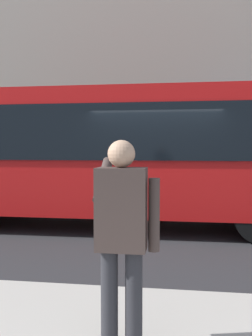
{
  "coord_description": "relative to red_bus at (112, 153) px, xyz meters",
  "views": [
    {
      "loc": [
        -0.41,
        7.63,
        1.78
      ],
      "look_at": [
        0.7,
        -0.22,
        1.35
      ],
      "focal_mm": 38.58,
      "sensor_mm": 36.0,
      "label": 1
    }
  ],
  "objects": [
    {
      "name": "pedestrian_photographer",
      "position": [
        -1.02,
        5.24,
        -0.54
      ],
      "size": [
        0.53,
        0.52,
        1.7
      ],
      "color": "#2D2D33",
      "rests_on": "sidewalk_curb"
    },
    {
      "name": "ground_plane",
      "position": [
        -1.05,
        0.43,
        -1.68
      ],
      "size": [
        60.0,
        60.0,
        0.0
      ],
      "primitive_type": "plane",
      "color": "#2B2B2D"
    },
    {
      "name": "red_bus",
      "position": [
        0.0,
        0.0,
        0.0
      ],
      "size": [
        9.05,
        2.54,
        3.08
      ],
      "color": "red",
      "rests_on": "ground_plane"
    },
    {
      "name": "building_facade_far",
      "position": [
        -1.06,
        -6.36,
        4.3
      ],
      "size": [
        28.0,
        1.55,
        12.0
      ],
      "color": "#A89E8E",
      "rests_on": "ground_plane"
    }
  ]
}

